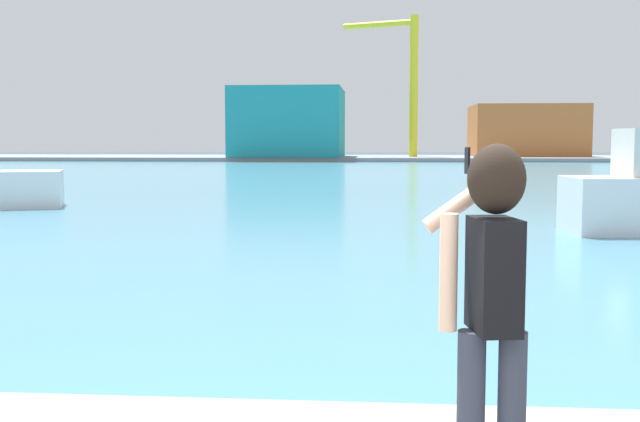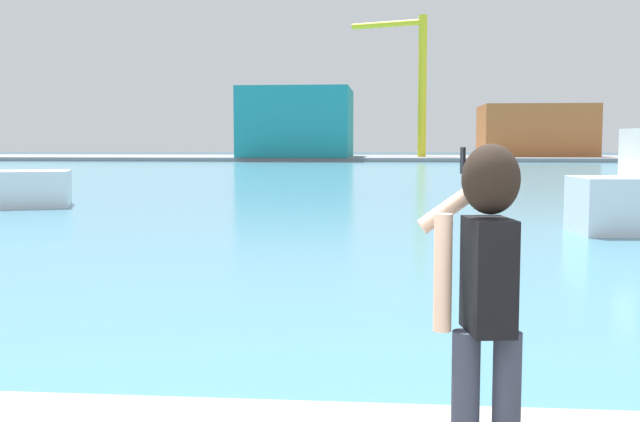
# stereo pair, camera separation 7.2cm
# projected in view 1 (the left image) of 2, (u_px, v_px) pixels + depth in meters

# --- Properties ---
(ground_plane) EXTENTS (220.00, 220.00, 0.00)m
(ground_plane) POSITION_uv_depth(u_px,v_px,m) (381.00, 175.00, 52.86)
(ground_plane) COLOR #334751
(harbor_water) EXTENTS (140.00, 100.00, 0.02)m
(harbor_water) POSITION_uv_depth(u_px,v_px,m) (381.00, 173.00, 54.84)
(harbor_water) COLOR teal
(harbor_water) RESTS_ON ground_plane
(far_shore_dock) EXTENTS (140.00, 20.00, 0.46)m
(far_shore_dock) POSITION_uv_depth(u_px,v_px,m) (382.00, 158.00, 94.53)
(far_shore_dock) COLOR gray
(far_shore_dock) RESTS_ON ground_plane
(person_photographer) EXTENTS (0.53, 0.55, 1.74)m
(person_photographer) POSITION_uv_depth(u_px,v_px,m) (491.00, 282.00, 3.75)
(person_photographer) COLOR #2D3342
(person_photographer) RESTS_ON quay_promenade
(warehouse_left) EXTENTS (12.75, 12.84, 8.05)m
(warehouse_left) POSITION_uv_depth(u_px,v_px,m) (289.00, 123.00, 91.38)
(warehouse_left) COLOR teal
(warehouse_left) RESTS_ON far_shore_dock
(warehouse_right) EXTENTS (13.16, 10.75, 6.23)m
(warehouse_right) POSITION_uv_depth(u_px,v_px,m) (526.00, 131.00, 94.35)
(warehouse_right) COLOR #B26633
(warehouse_right) RESTS_ON far_shore_dock
(port_crane) EXTENTS (9.08, 4.01, 16.68)m
(port_crane) POSITION_uv_depth(u_px,v_px,m) (406.00, 73.00, 91.50)
(port_crane) COLOR yellow
(port_crane) RESTS_ON far_shore_dock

